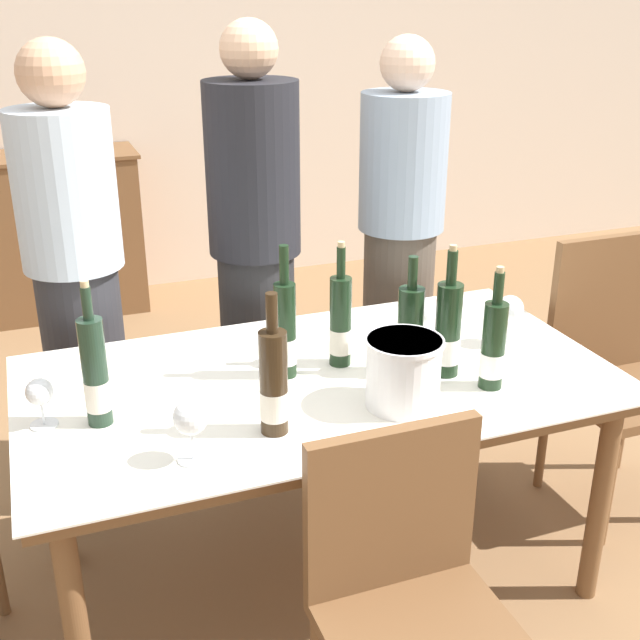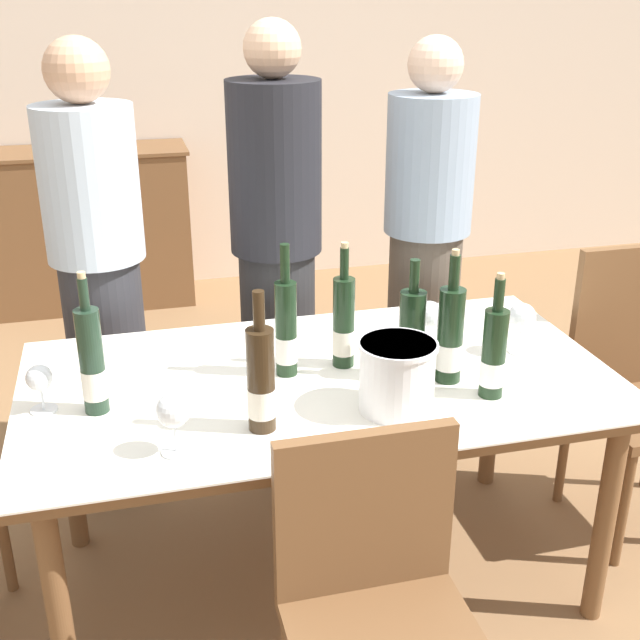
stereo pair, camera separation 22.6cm
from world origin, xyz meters
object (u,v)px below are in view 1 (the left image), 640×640
at_px(sideboard_cabinet, 26,237).
at_px(person_guest_left, 256,263).
at_px(wine_bottle_0, 493,347).
at_px(dining_table, 320,398).
at_px(person_host, 78,290).
at_px(wine_bottle_1, 274,384).
at_px(wine_bottle_4, 448,331).
at_px(wine_bottle_6, 95,375).
at_px(wine_glass_1, 40,394).
at_px(wine_bottle_5, 410,333).
at_px(wine_glass_0, 510,310).
at_px(person_guest_right, 400,253).
at_px(wine_glass_2, 191,419).
at_px(chair_right_end, 613,359).
at_px(wine_bottle_3, 340,323).
at_px(wine_bottle_2, 285,331).
at_px(wine_glass_3, 420,312).
at_px(ice_bucket, 403,370).
at_px(chair_near_front, 410,595).

bearing_deg(sideboard_cabinet, person_guest_left, -68.51).
bearing_deg(wine_bottle_0, dining_table, 152.48).
relative_size(sideboard_cabinet, person_host, 0.79).
bearing_deg(wine_bottle_1, wine_bottle_4, 13.72).
distance_m(wine_bottle_6, wine_glass_1, 0.15).
xyz_separation_m(wine_bottle_5, wine_glass_0, (0.38, 0.07, -0.01)).
xyz_separation_m(person_host, person_guest_right, (1.22, 0.02, -0.01)).
height_order(wine_glass_2, person_host, person_host).
xyz_separation_m(wine_bottle_0, person_guest_right, (0.18, 0.96, -0.04)).
height_order(wine_bottle_1, person_host, person_host).
height_order(dining_table, wine_bottle_1, wine_bottle_1).
bearing_deg(chair_right_end, sideboard_cabinet, 126.12).
bearing_deg(person_host, wine_glass_1, -102.18).
relative_size(wine_glass_1, person_guest_right, 0.08).
relative_size(wine_bottle_4, wine_glass_2, 2.46).
bearing_deg(wine_glass_2, sideboard_cabinet, 96.06).
bearing_deg(wine_glass_1, wine_bottle_3, 4.83).
bearing_deg(wine_bottle_6, person_host, 88.63).
bearing_deg(wine_glass_0, wine_bottle_2, 177.07).
bearing_deg(wine_glass_0, sideboard_cabinet, 117.40).
relative_size(wine_glass_2, person_guest_right, 0.10).
distance_m(wine_bottle_1, wine_glass_3, 0.69).
xyz_separation_m(wine_bottle_3, chair_right_end, (1.06, 0.03, -0.31)).
distance_m(wine_bottle_4, wine_glass_3, 0.21).
xyz_separation_m(wine_bottle_4, person_host, (-0.96, 0.83, -0.04)).
bearing_deg(wine_bottle_5, wine_bottle_6, 178.86).
bearing_deg(wine_bottle_1, wine_bottle_3, 45.41).
height_order(sideboard_cabinet, chair_right_end, chair_right_end).
distance_m(ice_bucket, wine_bottle_0, 0.28).
xyz_separation_m(dining_table, chair_right_end, (1.15, 0.09, -0.11)).
distance_m(dining_table, wine_bottle_6, 0.66).
height_order(wine_bottle_5, wine_glass_3, wine_bottle_5).
bearing_deg(wine_bottle_3, wine_glass_0, -5.47).
bearing_deg(wine_glass_3, wine_bottle_5, -125.81).
distance_m(wine_bottle_0, wine_bottle_2, 0.59).
bearing_deg(wine_bottle_6, chair_right_end, 4.43).
distance_m(ice_bucket, person_guest_left, 0.97).
relative_size(wine_bottle_1, chair_near_front, 0.43).
xyz_separation_m(dining_table, wine_bottle_4, (0.35, -0.11, 0.20)).
height_order(wine_bottle_3, person_guest_right, person_guest_right).
bearing_deg(sideboard_cabinet, person_guest_right, -55.21).
distance_m(wine_bottle_4, chair_near_front, 0.79).
xyz_separation_m(sideboard_cabinet, wine_glass_0, (1.40, -2.70, 0.38)).
distance_m(wine_bottle_1, chair_right_end, 1.44).
relative_size(wine_bottle_3, wine_bottle_5, 1.07).
bearing_deg(wine_glass_2, wine_bottle_5, 19.40).
height_order(wine_bottle_3, wine_bottle_5, wine_bottle_3).
relative_size(wine_bottle_5, chair_right_end, 0.37).
bearing_deg(wine_bottle_6, wine_bottle_4, -3.59).
relative_size(wine_glass_3, person_host, 0.10).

